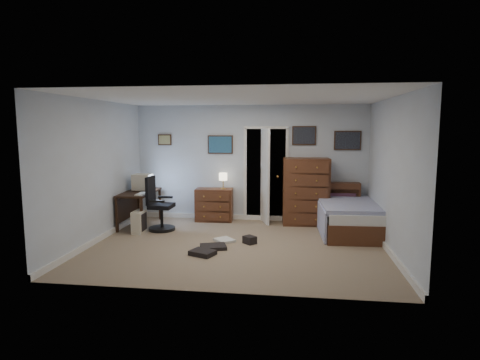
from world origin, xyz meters
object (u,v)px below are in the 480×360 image
computer_desk (135,199)px  bed (347,216)px  low_dresser (214,205)px  office_chair (159,210)px  tall_dresser (306,191)px

computer_desk → bed: (4.27, 0.05, -0.24)m
low_dresser → bed: low_dresser is taller
low_dresser → office_chair: bearing=-138.2°
computer_desk → bed: bearing=-0.7°
low_dresser → tall_dresser: 1.99m
computer_desk → office_chair: office_chair is taller
computer_desk → low_dresser: bearing=20.6°
low_dresser → tall_dresser: (1.96, -0.02, 0.34)m
bed → computer_desk: bearing=178.1°
computer_desk → tall_dresser: (3.49, 0.59, 0.15)m
computer_desk → bed: size_ratio=0.61×
office_chair → bed: size_ratio=0.52×
computer_desk → tall_dresser: size_ratio=0.90×
computer_desk → low_dresser: 1.66m
office_chair → low_dresser: 1.32m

